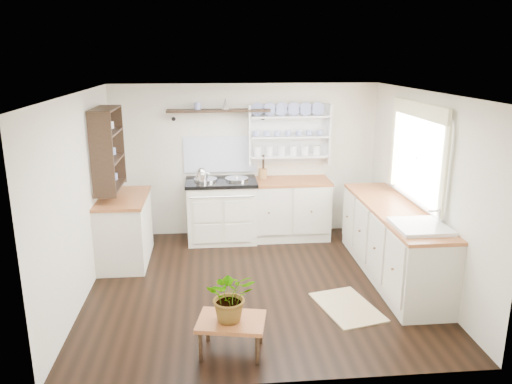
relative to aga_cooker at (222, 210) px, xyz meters
The scene contains 19 objects.
floor 1.68m from the aga_cooker, 76.20° to the right, with size 4.00×3.80×0.01m, color black.
wall_back 0.85m from the aga_cooker, 40.58° to the left, with size 4.00×0.02×2.30m, color beige.
wall_right 2.94m from the aga_cooker, 33.34° to the right, with size 0.02×3.80×2.30m, color beige.
wall_left 2.35m from the aga_cooker, 135.80° to the right, with size 0.02×3.80×2.30m, color beige.
ceiling 2.44m from the aga_cooker, 76.20° to the right, with size 4.00×3.80×0.01m, color white.
window 2.94m from the aga_cooker, 31.30° to the right, with size 0.08×1.55×1.22m.
aga_cooker is the anchor object (origin of this frame).
back_cabinets 0.99m from the aga_cooker, ahead, with size 1.27×0.63×0.90m.
right_cabinets 2.55m from the aga_cooker, 35.17° to the right, with size 0.62×2.43×0.90m.
belfast_sink 3.06m from the aga_cooker, 46.78° to the right, with size 0.55×0.60×0.45m.
left_cabinets 1.48m from the aga_cooker, 153.00° to the right, with size 0.62×1.13×0.90m.
plate_rack 1.53m from the aga_cooker, 15.84° to the left, with size 1.20×0.22×0.90m.
high_shelf 1.45m from the aga_cooker, 93.97° to the left, with size 1.50×0.29×0.16m.
left_shelving 1.93m from the aga_cooker, 155.28° to the right, with size 0.28×0.80×1.05m, color black.
kettle 0.64m from the aga_cooker, 156.85° to the right, with size 0.17×0.17×0.21m, color silver, non-canonical shape.
utensil_crock 0.82m from the aga_cooker, 10.01° to the left, with size 0.13×0.13×0.15m, color #9F6F3A.
center_table 2.98m from the aga_cooker, 89.90° to the right, with size 0.69×0.55×0.34m.
potted_plant 2.97m from the aga_cooker, 89.90° to the right, with size 0.45×0.39×0.50m, color #3F7233.
floor_rug 2.65m from the aga_cooker, 59.54° to the right, with size 0.55×0.85×0.02m, color tan.
Camera 1 is at (-0.54, -5.54, 2.71)m, focal length 35.00 mm.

